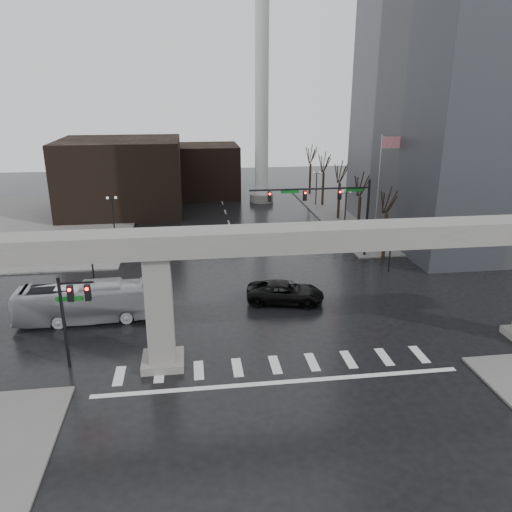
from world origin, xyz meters
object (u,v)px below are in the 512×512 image
object	(u,v)px
city_bus	(88,302)
pickup_truck	(285,292)
signal_mast_arm	(331,202)
far_car	(236,238)

from	to	relation	value
city_bus	pickup_truck	bearing A→B (deg)	-86.93
signal_mast_arm	far_car	xyz separation A→B (m)	(-9.00, 5.68, -5.05)
pickup_truck	far_car	world-z (taller)	pickup_truck
city_bus	far_car	distance (m)	21.50
pickup_truck	city_bus	distance (m)	15.23
city_bus	signal_mast_arm	bearing A→B (deg)	-63.59
signal_mast_arm	city_bus	size ratio (longest dim) A/B	1.15
signal_mast_arm	pickup_truck	world-z (taller)	signal_mast_arm
far_car	signal_mast_arm	bearing A→B (deg)	-32.38
pickup_truck	far_car	xyz separation A→B (m)	(-2.47, 16.04, -0.08)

